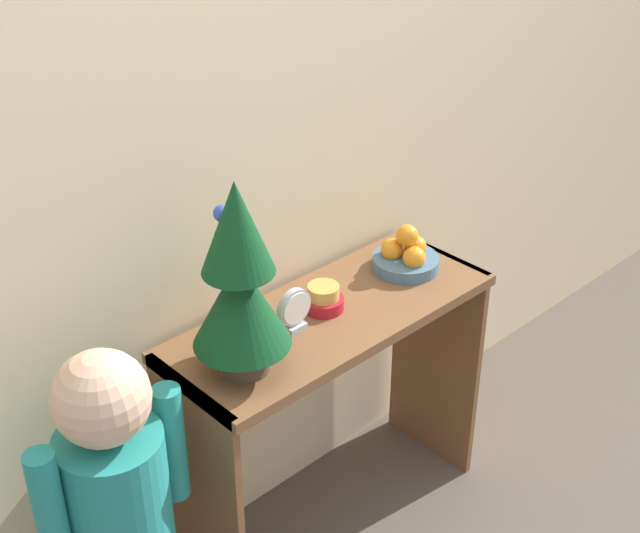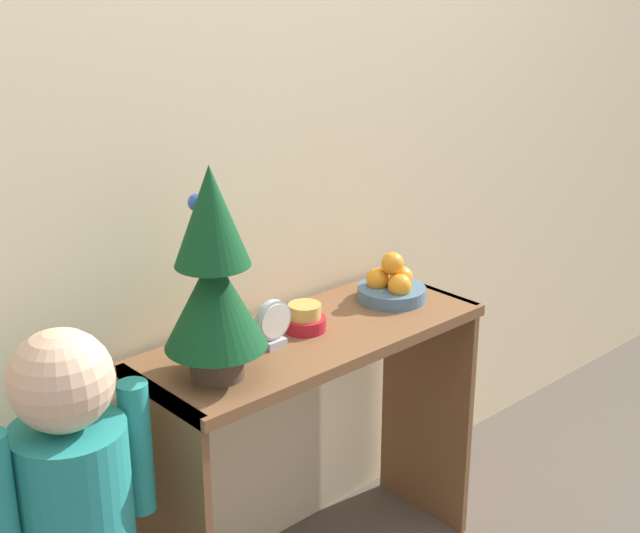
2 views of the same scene
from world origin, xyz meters
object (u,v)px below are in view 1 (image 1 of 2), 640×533
(mini_tree, at_px, (239,280))
(desk_clock, at_px, (294,311))
(child_figure, at_px, (116,494))
(singing_bowl, at_px, (323,299))
(fruit_bowl, at_px, (406,256))

(mini_tree, relative_size, desk_clock, 4.08)
(mini_tree, height_order, child_figure, mini_tree)
(mini_tree, xyz_separation_m, singing_bowl, (0.32, 0.06, -0.21))
(mini_tree, relative_size, child_figure, 0.51)
(mini_tree, distance_m, child_figure, 0.54)
(fruit_bowl, distance_m, child_figure, 1.03)
(singing_bowl, relative_size, desk_clock, 0.90)
(desk_clock, distance_m, child_figure, 0.61)
(singing_bowl, bearing_deg, mini_tree, -169.45)
(fruit_bowl, bearing_deg, singing_bowl, 178.67)
(desk_clock, height_order, child_figure, child_figure)
(mini_tree, distance_m, fruit_bowl, 0.67)
(singing_bowl, distance_m, desk_clock, 0.13)
(singing_bowl, bearing_deg, desk_clock, -169.06)
(fruit_bowl, distance_m, desk_clock, 0.44)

